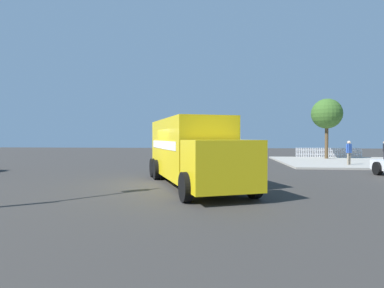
% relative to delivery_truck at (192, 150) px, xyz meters
% --- Properties ---
extents(ground_plane, '(100.00, 100.00, 0.00)m').
position_rel_delivery_truck_xyz_m(ground_plane, '(0.99, -0.18, -1.55)').
color(ground_plane, '#33302D').
extents(sidewalk_corner_near, '(11.97, 11.97, 0.14)m').
position_rel_delivery_truck_xyz_m(sidewalk_corner_near, '(-12.28, -13.45, -1.48)').
color(sidewalk_corner_near, '#9E998E').
rests_on(sidewalk_corner_near, ground).
extents(delivery_truck, '(5.46, 8.71, 2.98)m').
position_rel_delivery_truck_xyz_m(delivery_truck, '(0.00, 0.00, 0.00)').
color(delivery_truck, yellow).
rests_on(delivery_truck, ground).
extents(pedestrian_near_corner, '(0.48, 0.35, 1.76)m').
position_rel_delivery_truck_xyz_m(pedestrian_near_corner, '(-10.63, -9.86, -0.40)').
color(pedestrian_near_corner, gray).
rests_on(pedestrian_near_corner, sidewalk_corner_near).
extents(picket_fence_run, '(6.58, 0.05, 0.95)m').
position_rel_delivery_truck_xyz_m(picket_fence_run, '(-12.28, -19.19, -0.93)').
color(picket_fence_run, silver).
rests_on(picket_fence_run, sidewalk_corner_near).
extents(shade_tree_near, '(2.86, 2.86, 5.72)m').
position_rel_delivery_truck_xyz_m(shade_tree_near, '(-11.32, -16.84, 2.84)').
color(shade_tree_near, brown).
rests_on(shade_tree_near, sidewalk_corner_near).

